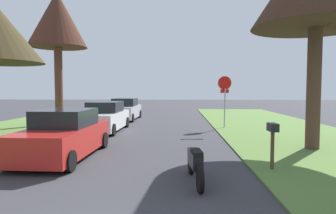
{
  "coord_description": "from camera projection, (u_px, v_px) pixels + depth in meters",
  "views": [
    {
      "loc": [
        1.6,
        -2.38,
        2.25
      ],
      "look_at": [
        1.21,
        7.78,
        1.63
      ],
      "focal_mm": 31.31,
      "sensor_mm": 36.0,
      "label": 1
    }
  ],
  "objects": [
    {
      "name": "street_tree_left_far",
      "position": [
        57.0,
        21.0,
        18.2
      ],
      "size": [
        3.59,
        3.59,
        8.28
      ],
      "color": "brown",
      "rests_on": "grass_verge_left"
    },
    {
      "name": "stop_sign_far",
      "position": [
        225.0,
        90.0,
        16.79
      ],
      "size": [
        0.81,
        0.33,
        2.97
      ],
      "color": "#9EA0A5",
      "rests_on": "grass_verge_right"
    },
    {
      "name": "curbside_mailbox",
      "position": [
        273.0,
        133.0,
        8.03
      ],
      "size": [
        0.22,
        0.44,
        1.27
      ],
      "color": "brown",
      "rests_on": "grass_verge_right"
    },
    {
      "name": "parked_motorcycle",
      "position": [
        195.0,
        163.0,
        7.04
      ],
      "size": [
        0.6,
        2.05,
        0.97
      ],
      "color": "black",
      "rests_on": "ground"
    },
    {
      "name": "parked_sedan_white",
      "position": [
        105.0,
        118.0,
        15.78
      ],
      "size": [
        2.03,
        4.44,
        1.57
      ],
      "color": "white",
      "rests_on": "ground"
    },
    {
      "name": "parked_sedan_red",
      "position": [
        64.0,
        135.0,
        9.67
      ],
      "size": [
        2.03,
        4.44,
        1.57
      ],
      "color": "red",
      "rests_on": "ground"
    },
    {
      "name": "parked_sedan_silver",
      "position": [
        125.0,
        110.0,
        21.64
      ],
      "size": [
        2.03,
        4.44,
        1.57
      ],
      "color": "#BCBCC1",
      "rests_on": "ground"
    }
  ]
}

